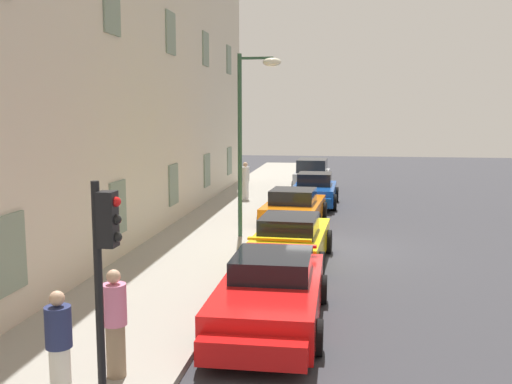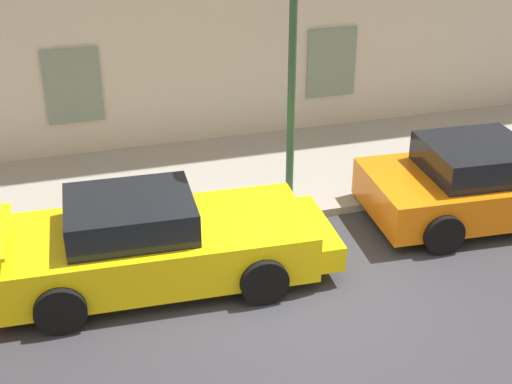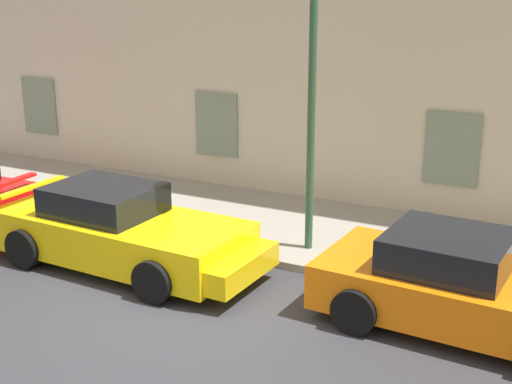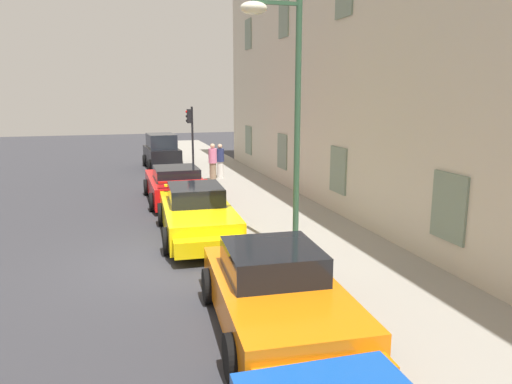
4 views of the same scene
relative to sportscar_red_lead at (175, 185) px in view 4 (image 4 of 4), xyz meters
name	(u,v)px [view 4 (image 4 of 4)]	position (x,y,z in m)	size (l,w,h in m)	color
ground_plane	(170,262)	(6.98, -1.01, -0.60)	(80.00, 80.00, 0.00)	#333338
sidewalk	(319,245)	(6.98, 2.96, -0.53)	(60.00, 3.71, 0.14)	gray
building_facade	(445,16)	(6.98, 6.36, 5.44)	(34.06, 3.59, 12.03)	beige
sportscar_red_lead	(175,185)	(0.00, 0.00, 0.00)	(5.03, 2.21, 1.36)	red
sportscar_yellow_flank	(198,216)	(5.19, 0.01, 0.03)	(5.06, 2.27, 1.42)	yellow
sportscar_white_middle	(279,299)	(11.08, 0.40, 0.01)	(4.77, 2.45, 1.39)	orange
hatchback_parked	(162,153)	(-8.48, 0.31, 0.26)	(3.71, 1.96, 1.90)	black
traffic_light	(191,129)	(-4.74, 1.39, 1.81)	(0.22, 0.36, 3.31)	black
street_lamp	(281,84)	(7.80, 1.55, 3.65)	(0.44, 1.42, 5.98)	#2D5138
pedestrian_admiring	(213,162)	(-2.86, 2.06, 0.42)	(0.49, 0.49, 1.72)	#8C7259
pedestrian_bystander	(220,161)	(-3.66, 2.57, 0.36)	(0.52, 0.52, 1.61)	silver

